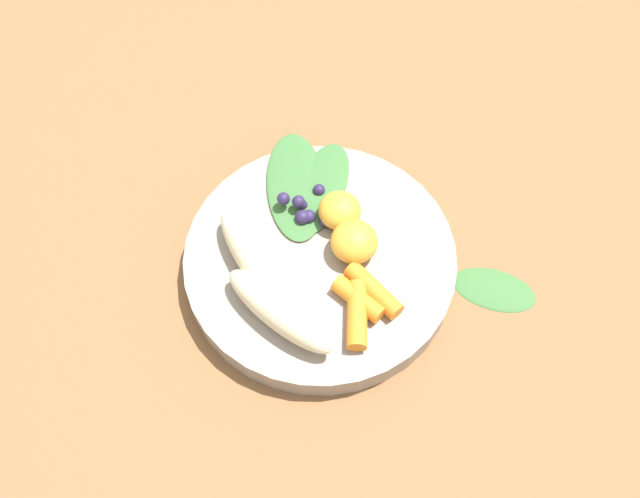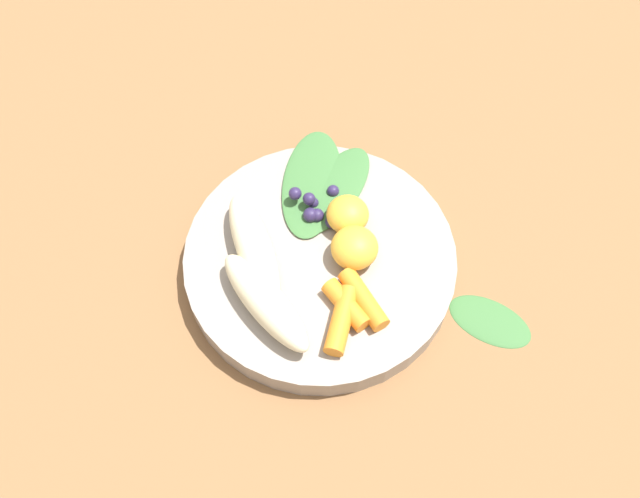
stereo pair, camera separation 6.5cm
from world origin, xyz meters
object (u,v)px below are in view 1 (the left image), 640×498
at_px(orange_segment_near, 340,210).
at_px(bowl, 320,261).
at_px(banana_peeled_left, 280,311).
at_px(banana_peeled_right, 255,258).
at_px(kale_leaf_stray, 495,289).

bearing_deg(orange_segment_near, bowl, -74.53).
xyz_separation_m(banana_peeled_left, banana_peeled_right, (-0.05, 0.02, 0.00)).
distance_m(orange_segment_near, kale_leaf_stray, 0.17).
xyz_separation_m(orange_segment_near, kale_leaf_stray, (0.16, 0.05, -0.04)).
bearing_deg(banana_peeled_right, orange_segment_near, 92.46).
bearing_deg(banana_peeled_left, bowl, 101.97).
height_order(bowl, orange_segment_near, orange_segment_near).
height_order(orange_segment_near, kale_leaf_stray, orange_segment_near).
relative_size(bowl, kale_leaf_stray, 3.22).
height_order(banana_peeled_right, kale_leaf_stray, banana_peeled_right).
height_order(banana_peeled_left, kale_leaf_stray, banana_peeled_left).
relative_size(banana_peeled_left, kale_leaf_stray, 1.47).
height_order(bowl, kale_leaf_stray, bowl).
height_order(banana_peeled_left, banana_peeled_right, same).
xyz_separation_m(banana_peeled_right, kale_leaf_stray, (0.18, 0.14, -0.04)).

